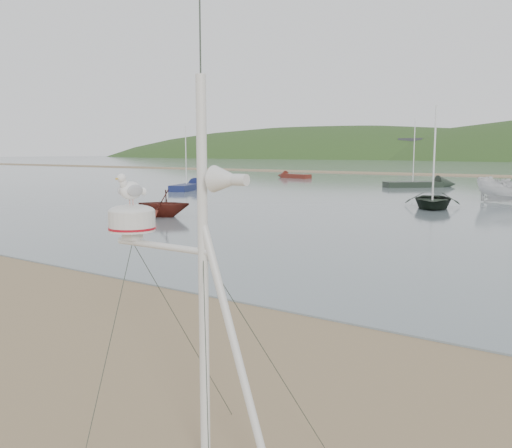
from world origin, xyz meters
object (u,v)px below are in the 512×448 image
Objects in this scene: boat_dark at (434,170)px; sailboat_dark_mid at (431,184)px; boat_red at (163,191)px; dinghy_red_far at (289,176)px; mast_rig at (197,362)px; sailboat_blue_near at (192,186)px.

boat_dark is 19.28m from sailboat_dark_mid.
boat_red is 40.35m from dinghy_red_far.
mast_rig is 21.89m from boat_red.
mast_rig is 0.95× the size of dinghy_red_far.
sailboat_dark_mid reaches higher than boat_red.
boat_red is 30.47m from sailboat_dark_mid.
mast_rig is 1.11× the size of boat_dark.
dinghy_red_far is (-25.05, 25.47, -1.95)m from boat_dark.
sailboat_blue_near is at bearing -81.18° from dinghy_red_far.
boat_red is at bearing 135.26° from mast_rig.
sailboat_dark_mid reaches higher than sailboat_blue_near.
sailboat_dark_mid reaches higher than mast_rig.
mast_rig is at bearing 17.54° from boat_red.
mast_rig is 47.02m from sailboat_dark_mid.
boat_red is at bearing -67.66° from dinghy_red_far.
sailboat_blue_near is at bearing -138.02° from sailboat_dark_mid.
dinghy_red_far is at bearing 159.80° from sailboat_dark_mid.
mast_rig is 1.89× the size of boat_red.
sailboat_dark_mid is 1.30× the size of dinghy_red_far.
sailboat_dark_mid reaches higher than dinghy_red_far.
dinghy_red_far is (-19.39, 7.13, -0.01)m from sailboat_dark_mid.
sailboat_blue_near reaches higher than mast_rig.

